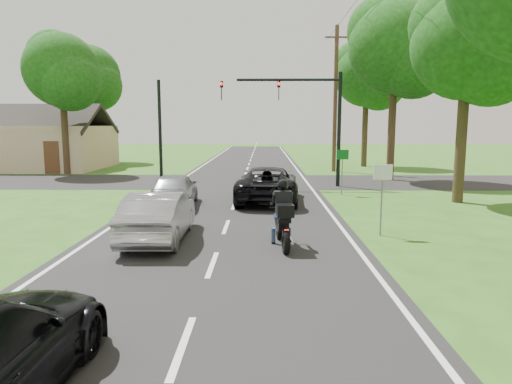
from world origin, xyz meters
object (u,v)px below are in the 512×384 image
silver_suv (175,189)px  sign_white (382,182)px  motorcycle_rider (283,221)px  dark_suv (267,184)px  utility_pole_far (335,99)px  sign_green (342,161)px  traffic_signal (304,108)px  silver_sedan (159,216)px

silver_suv → sign_white: (7.08, -4.81, 0.90)m
motorcycle_rider → dark_suv: bearing=88.0°
utility_pole_far → sign_green: size_ratio=4.71×
utility_pole_far → sign_white: bearing=-94.5°
motorcycle_rider → dark_suv: size_ratio=0.40×
dark_suv → traffic_signal: 6.26m
motorcycle_rider → sign_green: (3.18, 9.37, 0.87)m
traffic_signal → sign_green: bearing=-62.6°
utility_pole_far → silver_sedan: bearing=-112.0°
motorcycle_rider → sign_white: sign_white is taller
silver_suv → silver_sedan: bearing=92.9°
silver_sedan → motorcycle_rider: bearing=167.7°
silver_suv → sign_green: size_ratio=1.91×
sign_white → traffic_signal: bearing=97.0°
motorcycle_rider → traffic_signal: size_ratio=0.34×
silver_sedan → sign_green: 10.98m
silver_suv → utility_pole_far: bearing=-124.6°
motorcycle_rider → silver_sedan: bearing=164.2°
utility_pole_far → sign_green: bearing=-96.7°
silver_suv → utility_pole_far: 17.17m
motorcycle_rider → utility_pole_far: 21.32m
silver_sedan → silver_suv: silver_sedan is taller
silver_sedan → traffic_signal: 13.21m
traffic_signal → sign_green: traffic_signal is taller
motorcycle_rider → silver_suv: 7.41m
silver_suv → traffic_signal: (5.72, 6.21, 3.43)m
dark_suv → sign_green: 4.08m
sign_white → dark_suv: bearing=118.5°
dark_suv → traffic_signal: bearing=-109.2°
motorcycle_rider → dark_suv: 7.49m
silver_sedan → utility_pole_far: bearing=-113.1°
traffic_signal → sign_white: traffic_signal is taller
sign_white → sign_green: 8.00m
silver_sedan → dark_suv: bearing=-115.9°
dark_suv → sign_green: (3.52, 1.88, 0.83)m
sign_green → sign_white: bearing=-91.4°
motorcycle_rider → silver_suv: size_ratio=0.53×
dark_suv → silver_sedan: bearing=67.8°
silver_sedan → traffic_signal: size_ratio=0.67×
motorcycle_rider → silver_suv: motorcycle_rider is taller
dark_suv → utility_pole_far: 14.43m
silver_suv → sign_green: bearing=-159.8°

